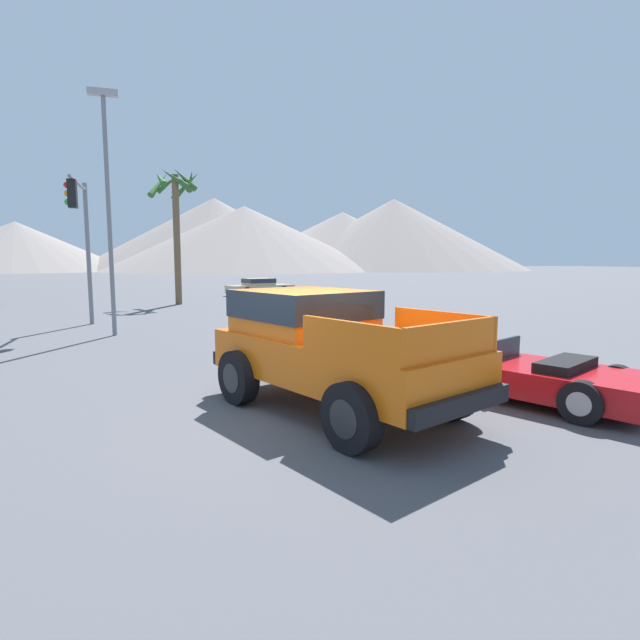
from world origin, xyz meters
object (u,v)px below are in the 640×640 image
orange_pickup_truck (326,342)px  street_lamp_post (108,191)px  red_convertible_car (524,375)px  parked_car_tan (260,287)px  traffic_light_main (81,224)px  palm_tree_tall (176,203)px

orange_pickup_truck → street_lamp_post: 11.11m
red_convertible_car → parked_car_tan: bearing=63.3°
red_convertible_car → traffic_light_main: (-8.83, 12.33, 3.30)m
street_lamp_post → palm_tree_tall: (2.36, 11.36, 0.90)m
palm_tree_tall → parked_car_tan: bearing=45.1°
traffic_light_main → red_convertible_car: bearing=35.6°
red_convertible_car → street_lamp_post: 13.47m
parked_car_tan → traffic_light_main: 17.70m
orange_pickup_truck → street_lamp_post: size_ratio=0.68×
traffic_light_main → street_lamp_post: street_lamp_post is taller
orange_pickup_truck → traffic_light_main: bearing=91.9°
parked_car_tan → palm_tree_tall: (-5.61, -5.62, 4.92)m
parked_car_tan → orange_pickup_truck: bearing=-24.8°
orange_pickup_truck → red_convertible_car: bearing=-30.4°
orange_pickup_truck → traffic_light_main: size_ratio=0.98×
red_convertible_car → palm_tree_tall: bearing=77.8°
red_convertible_car → traffic_light_main: bearing=99.5°
parked_car_tan → palm_tree_tall: size_ratio=0.66×
red_convertible_car → orange_pickup_truck: bearing=145.6°
parked_car_tan → traffic_light_main: traffic_light_main is taller
palm_tree_tall → orange_pickup_truck: bearing=-85.2°
parked_car_tan → traffic_light_main: (-9.09, -14.86, 3.10)m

